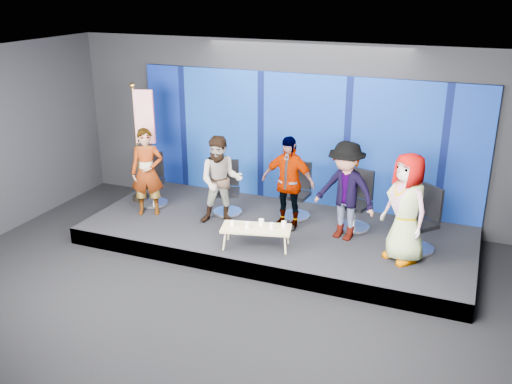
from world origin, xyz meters
TOP-DOWN VIEW (x-y plane):
  - ground at (0.00, 0.00)m, footprint 10.00×10.00m
  - room_walls at (0.00, 0.00)m, footprint 10.02×8.02m
  - riser at (0.00, 2.50)m, footprint 7.00×3.00m
  - backdrop at (0.00, 3.95)m, footprint 7.00×0.08m
  - chair_a at (-2.73, 2.66)m, footprint 0.78×0.78m
  - panelist_a at (-2.53, 2.19)m, footprint 0.73×0.63m
  - chair_b at (-1.14, 2.80)m, footprint 0.75×0.75m
  - panelist_b at (-1.03, 2.31)m, footprint 0.98×0.87m
  - chair_c at (0.16, 3.12)m, footprint 0.63×0.63m
  - panelist_c at (0.15, 2.61)m, footprint 1.03×0.48m
  - chair_d at (1.33, 3.01)m, footprint 0.75×0.75m
  - panelist_d at (1.23, 2.52)m, footprint 1.26×0.92m
  - chair_e at (2.53, 2.52)m, footprint 0.88×0.88m
  - panelist_e at (2.32, 2.06)m, footprint 1.04×1.01m
  - coffee_table at (-0.04, 1.59)m, footprint 1.25×0.76m
  - mug_a at (-0.45, 1.50)m, footprint 0.08×0.08m
  - mug_b at (-0.17, 1.50)m, footprint 0.09×0.09m
  - mug_c at (-0.01, 1.72)m, footprint 0.09×0.09m
  - mug_d at (0.21, 1.65)m, footprint 0.08×0.08m
  - mug_e at (0.38, 1.79)m, footprint 0.08×0.08m
  - flag_stand at (-2.97, 2.76)m, footprint 0.55×0.32m

SIDE VIEW (x-z plane):
  - ground at x=0.00m, z-range 0.00..0.00m
  - riser at x=0.00m, z-range 0.00..0.30m
  - coffee_table at x=-0.04m, z-range 0.45..0.81m
  - chair_b at x=-1.14m, z-range 0.12..1.15m
  - chair_a at x=-2.73m, z-range 0.12..1.16m
  - chair_c at x=0.16m, z-range 0.12..1.18m
  - chair_d at x=1.33m, z-range 0.11..1.20m
  - chair_e at x=2.53m, z-range 0.11..1.22m
  - mug_a at x=-0.45m, z-range 0.66..0.75m
  - mug_e at x=0.38m, z-range 0.66..0.76m
  - mug_d at x=0.21m, z-range 0.66..0.76m
  - mug_b at x=-0.17m, z-range 0.66..0.76m
  - mug_c at x=-0.01m, z-range 0.66..0.76m
  - panelist_b at x=-1.03m, z-range 0.30..1.97m
  - panelist_a at x=-2.53m, z-range 0.30..1.99m
  - panelist_c at x=0.15m, z-range 0.30..2.02m
  - panelist_d at x=1.23m, z-range 0.30..2.05m
  - panelist_e at x=2.32m, z-range 0.30..2.10m
  - flag_stand at x=-2.97m, z-range 0.37..2.80m
  - backdrop at x=0.00m, z-range 0.30..2.90m
  - room_walls at x=0.00m, z-range 0.67..4.18m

